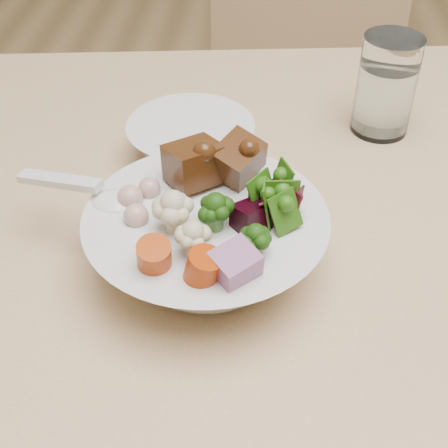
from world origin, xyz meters
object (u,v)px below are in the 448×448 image
object	(u,v)px
chair_far	(290,111)
side_bowl	(191,143)
water_glass	(385,89)
dining_table	(362,266)
food_bowl	(208,238)

from	to	relation	value
chair_far	side_bowl	bearing A→B (deg)	-93.53
chair_far	water_glass	bearing A→B (deg)	-65.08
water_glass	chair_far	bearing A→B (deg)	103.08
dining_table	side_bowl	distance (m)	0.24
dining_table	chair_far	bearing A→B (deg)	89.94
chair_far	dining_table	bearing A→B (deg)	-71.60
chair_far	side_bowl	size ratio (longest dim) A/B	5.69
dining_table	side_bowl	bearing A→B (deg)	148.55
chair_far	food_bowl	distance (m)	0.73
water_glass	side_bowl	xyz separation A→B (m)	(-0.23, -0.09, -0.03)
dining_table	food_bowl	world-z (taller)	food_bowl
water_glass	side_bowl	size ratio (longest dim) A/B	0.83
water_glass	side_bowl	bearing A→B (deg)	-159.28
chair_far	side_bowl	xyz separation A→B (m)	(-0.14, -0.49, 0.24)
food_bowl	side_bowl	distance (m)	0.18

